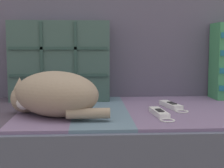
# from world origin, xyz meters

# --- Properties ---
(couch) EXTENTS (1.92, 0.80, 0.37)m
(couch) POSITION_xyz_m (-0.00, 0.15, 0.18)
(couch) COLOR #3D3838
(couch) RESTS_ON ground_plane
(sofa_backrest) EXTENTS (1.89, 0.14, 0.52)m
(sofa_backrest) POSITION_xyz_m (0.00, 0.48, 0.63)
(sofa_backrest) COLOR #514C60
(sofa_backrest) RESTS_ON couch
(throw_pillow_quilted) EXTENTS (0.43, 0.14, 0.35)m
(throw_pillow_quilted) POSITION_xyz_m (-0.37, 0.33, 0.55)
(throw_pillow_quilted) COLOR #38514C
(throw_pillow_quilted) RESTS_ON couch
(sleeping_cat) EXTENTS (0.37, 0.32, 0.16)m
(sleeping_cat) POSITION_xyz_m (-0.37, -0.01, 0.45)
(sleeping_cat) COLOR gray
(sleeping_cat) RESTS_ON couch
(game_remote_near) EXTENTS (0.08, 0.20, 0.02)m
(game_remote_near) POSITION_xyz_m (0.08, 0.12, 0.38)
(game_remote_near) COLOR white
(game_remote_near) RESTS_ON couch
(game_remote_far) EXTENTS (0.06, 0.20, 0.02)m
(game_remote_far) POSITION_xyz_m (0.00, -0.03, 0.38)
(game_remote_far) COLOR white
(game_remote_far) RESTS_ON couch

